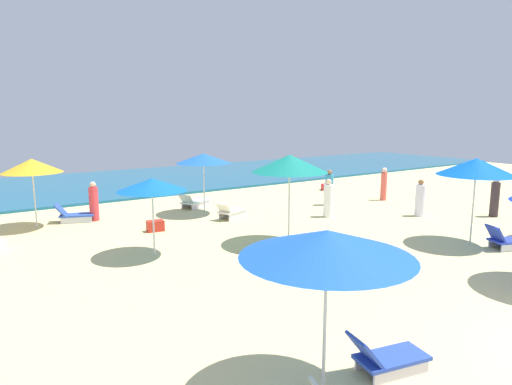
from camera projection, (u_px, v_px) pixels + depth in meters
ocean at (120, 182)px, 26.78m from camera, size 60.00×11.40×0.12m
umbrella_0 at (32, 166)px, 15.79m from camera, size 2.04×2.04×2.49m
lounge_chair_0_0 at (74, 215)px, 17.06m from camera, size 1.51×1.08×0.73m
umbrella_1 at (203, 158)px, 18.17m from camera, size 2.21×2.21×2.47m
lounge_chair_1_0 at (231, 212)px, 17.62m from camera, size 1.41×0.98×0.69m
lounge_chair_1_1 at (194, 202)px, 19.64m from camera, size 1.62×1.22×0.68m
umbrella_3 at (152, 185)px, 12.65m from camera, size 1.96×1.96×2.26m
umbrella_4 at (290, 164)px, 13.74m from camera, size 2.34×2.34×2.81m
umbrella_7 at (476, 167)px, 13.72m from camera, size 2.31×2.31×2.71m
lounge_chair_7_0 at (508, 240)px, 13.61m from camera, size 1.46×1.09×0.75m
umbrella_8 at (327, 244)px, 6.13m from camera, size 2.43×2.43×2.46m
lounge_chair_8_0 at (386, 358)px, 7.05m from camera, size 1.38×0.81×0.70m
beachgoer_0 at (495, 198)px, 17.87m from camera, size 0.47×0.47×1.62m
beachgoer_1 at (328, 199)px, 17.84m from camera, size 0.49×0.49×1.52m
beachgoer_2 at (384, 184)px, 21.37m from camera, size 0.40×0.40×1.56m
beachgoer_3 at (94, 203)px, 17.20m from camera, size 0.48×0.48×1.51m
beachgoer_4 at (420, 199)px, 17.99m from camera, size 0.52×0.52×1.49m
beachgoer_5 at (329, 189)px, 20.20m from camera, size 0.50×0.50×1.60m
cooler_box_1 at (155, 226)px, 15.70m from camera, size 0.62×0.43×0.38m
cooler_box_2 at (325, 187)px, 24.35m from camera, size 0.58×0.65×0.32m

